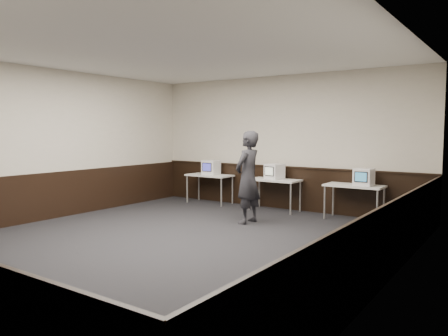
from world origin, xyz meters
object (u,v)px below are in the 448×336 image
at_px(desk_center, 274,182).
at_px(emac_center, 274,171).
at_px(person, 248,177).
at_px(desk_left, 210,177).
at_px(emac_left, 211,167).
at_px(emac_right, 364,177).
at_px(desk_right, 354,188).

height_order(desk_center, emac_center, emac_center).
relative_size(emac_center, person, 0.24).
xyz_separation_m(desk_left, emac_left, (0.03, 0.02, 0.26)).
xyz_separation_m(desk_left, emac_center, (1.89, 0.01, 0.25)).
bearing_deg(person, desk_left, -124.69).
xyz_separation_m(emac_left, person, (2.08, -1.56, 0.00)).
height_order(desk_center, person, person).
bearing_deg(emac_left, desk_left, -146.40).
height_order(desk_left, emac_right, emac_right).
relative_size(desk_left, desk_center, 1.00).
bearing_deg(person, desk_center, -170.87).
distance_m(emac_center, person, 1.56).
xyz_separation_m(desk_left, desk_center, (1.90, 0.00, 0.00)).
bearing_deg(emac_center, person, -70.29).
relative_size(desk_center, desk_right, 1.00).
distance_m(desk_left, person, 2.62).
relative_size(desk_center, emac_center, 2.71).
bearing_deg(emac_right, desk_center, 179.60).
height_order(desk_left, desk_right, same).
height_order(desk_center, desk_right, same).
bearing_deg(desk_center, desk_right, 0.00).
xyz_separation_m(desk_right, emac_center, (-1.91, 0.01, 0.25)).
bearing_deg(desk_right, person, -137.77).
bearing_deg(emac_center, desk_left, -167.94).
relative_size(desk_left, emac_center, 2.71).
relative_size(desk_right, emac_center, 2.71).
bearing_deg(desk_center, desk_left, 180.00).
bearing_deg(desk_left, emac_left, 37.15).
distance_m(desk_left, emac_center, 1.91).
xyz_separation_m(emac_left, emac_right, (3.97, -0.06, -0.01)).
bearing_deg(emac_right, emac_left, 179.77).
height_order(desk_left, person, person).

